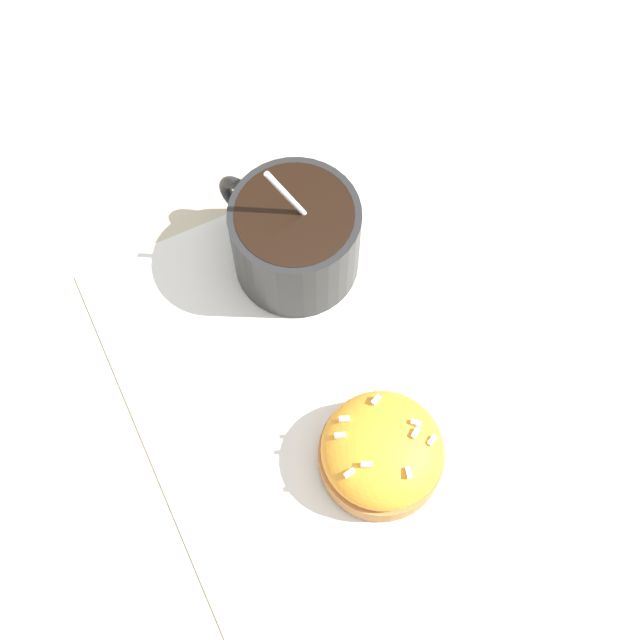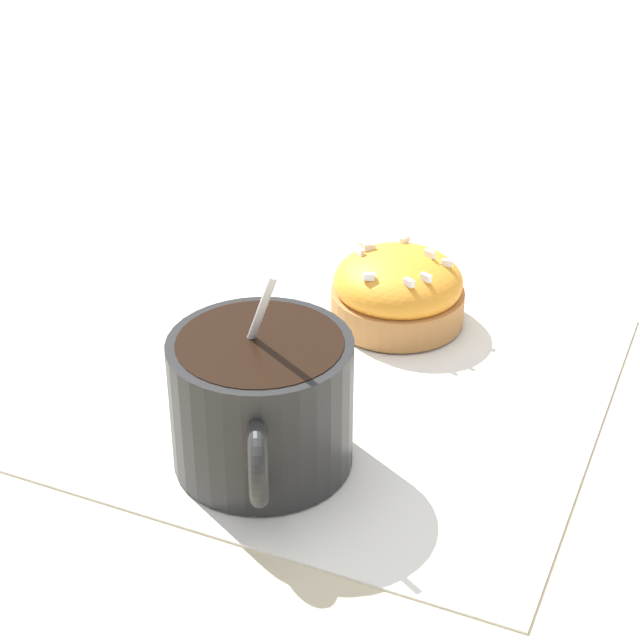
% 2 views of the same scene
% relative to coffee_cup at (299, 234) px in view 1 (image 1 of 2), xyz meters
% --- Properties ---
extents(ground_plane, '(3.00, 3.00, 0.00)m').
position_rel_coffee_cup_xyz_m(ground_plane, '(0.08, -0.00, -0.04)').
color(ground_plane, '#C6B793').
extents(paper_napkin, '(0.32, 0.32, 0.00)m').
position_rel_coffee_cup_xyz_m(paper_napkin, '(0.08, -0.00, -0.04)').
color(paper_napkin, white).
rests_on(paper_napkin, ground_plane).
extents(coffee_cup, '(0.11, 0.09, 0.12)m').
position_rel_coffee_cup_xyz_m(coffee_cup, '(0.00, 0.00, 0.00)').
color(coffee_cup, black).
rests_on(coffee_cup, paper_napkin).
extents(frosted_pastry, '(0.08, 0.08, 0.05)m').
position_rel_coffee_cup_xyz_m(frosted_pastry, '(0.16, 0.00, -0.02)').
color(frosted_pastry, '#B2753D').
rests_on(frosted_pastry, paper_napkin).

